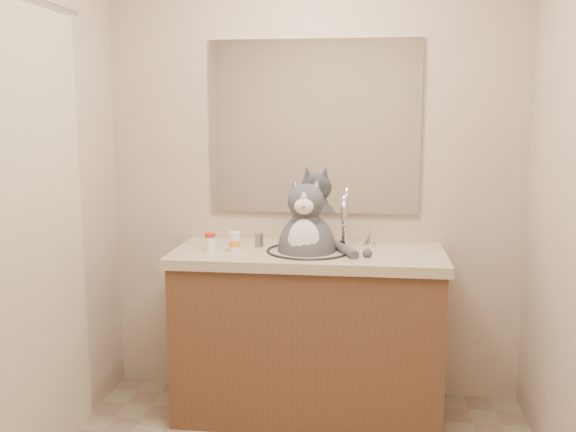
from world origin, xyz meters
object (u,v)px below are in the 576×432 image
at_px(pill_bottle_redcap, 210,242).
at_px(grey_canister, 259,240).
at_px(cat, 307,245).
at_px(pill_bottle_orange, 234,242).

xyz_separation_m(pill_bottle_redcap, grey_canister, (0.22, 0.13, -0.01)).
distance_m(cat, pill_bottle_redcap, 0.48).
distance_m(cat, grey_canister, 0.26).
distance_m(pill_bottle_redcap, grey_canister, 0.26).
height_order(pill_bottle_orange, grey_canister, pill_bottle_orange).
bearing_deg(pill_bottle_redcap, pill_bottle_orange, 6.73).
bearing_deg(cat, pill_bottle_redcap, -170.94).
height_order(pill_bottle_redcap, pill_bottle_orange, pill_bottle_orange).
height_order(cat, pill_bottle_redcap, cat).
bearing_deg(pill_bottle_redcap, cat, 7.24).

